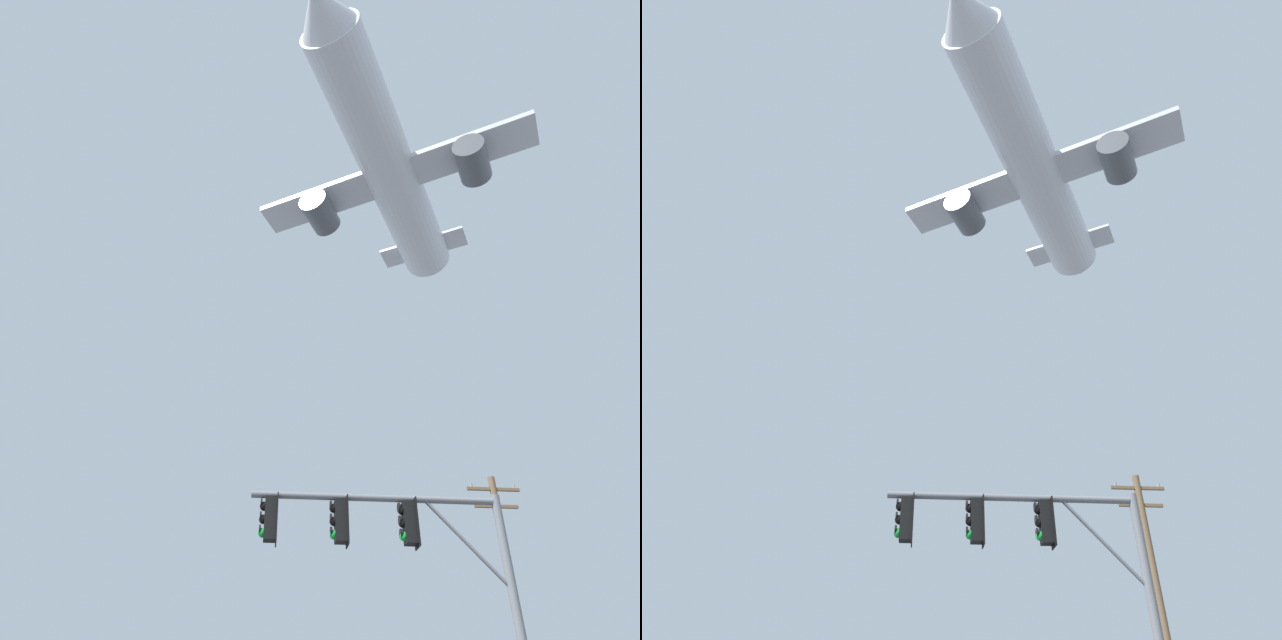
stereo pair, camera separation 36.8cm
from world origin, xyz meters
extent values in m
cylinder|color=slate|center=(4.76, 6.44, 2.80)|extent=(0.20, 0.20, 5.61)
cylinder|color=slate|center=(2.00, 6.42, 5.46)|extent=(5.54, 0.19, 0.15)
cylinder|color=slate|center=(3.93, 6.43, 4.55)|extent=(1.72, 0.09, 1.87)
cube|color=black|center=(-0.33, 6.41, 4.93)|extent=(0.26, 0.32, 0.90)
cylinder|color=black|center=(-0.33, 6.41, 5.44)|extent=(0.05, 0.05, 0.12)
cube|color=black|center=(-0.19, 6.41, 4.93)|extent=(0.03, 0.46, 1.04)
sphere|color=black|center=(-0.47, 6.41, 5.20)|extent=(0.20, 0.20, 0.20)
cylinder|color=black|center=(-0.54, 6.40, 5.26)|extent=(0.04, 0.21, 0.21)
sphere|color=black|center=(-0.47, 6.41, 4.92)|extent=(0.20, 0.20, 0.20)
cylinder|color=black|center=(-0.54, 6.40, 4.98)|extent=(0.04, 0.21, 0.21)
sphere|color=green|center=(-0.47, 6.41, 4.64)|extent=(0.20, 0.20, 0.20)
cylinder|color=black|center=(-0.54, 6.40, 4.70)|extent=(0.04, 0.21, 0.21)
cube|color=black|center=(1.19, 6.42, 4.93)|extent=(0.26, 0.32, 0.90)
cylinder|color=black|center=(1.19, 6.42, 5.44)|extent=(0.05, 0.05, 0.12)
cube|color=black|center=(1.33, 6.42, 4.93)|extent=(0.03, 0.46, 1.04)
sphere|color=black|center=(1.05, 6.42, 5.20)|extent=(0.20, 0.20, 0.20)
cylinder|color=black|center=(0.98, 6.41, 5.26)|extent=(0.04, 0.21, 0.21)
sphere|color=black|center=(1.05, 6.42, 4.92)|extent=(0.20, 0.20, 0.20)
cylinder|color=black|center=(0.98, 6.41, 4.98)|extent=(0.04, 0.21, 0.21)
sphere|color=green|center=(1.05, 6.42, 4.64)|extent=(0.20, 0.20, 0.20)
cylinder|color=black|center=(0.98, 6.41, 4.70)|extent=(0.04, 0.21, 0.21)
cube|color=black|center=(2.72, 6.43, 4.93)|extent=(0.26, 0.32, 0.90)
cylinder|color=black|center=(2.72, 6.43, 5.44)|extent=(0.05, 0.05, 0.12)
cube|color=black|center=(2.86, 6.43, 4.93)|extent=(0.03, 0.46, 1.04)
sphere|color=black|center=(2.57, 6.43, 5.20)|extent=(0.20, 0.20, 0.20)
cylinder|color=black|center=(2.51, 6.42, 5.26)|extent=(0.04, 0.21, 0.21)
sphere|color=black|center=(2.57, 6.43, 4.92)|extent=(0.20, 0.20, 0.20)
cylinder|color=black|center=(2.51, 6.42, 4.98)|extent=(0.04, 0.21, 0.21)
sphere|color=green|center=(2.57, 6.43, 4.64)|extent=(0.20, 0.20, 0.20)
cylinder|color=black|center=(2.51, 6.42, 4.70)|extent=(0.04, 0.21, 0.21)
cylinder|color=brown|center=(8.70, 15.81, 4.85)|extent=(0.28, 0.28, 9.70)
cube|color=brown|center=(8.70, 15.81, 9.20)|extent=(2.20, 0.12, 0.12)
cube|color=brown|center=(8.70, 15.81, 8.50)|extent=(1.80, 0.12, 0.12)
cylinder|color=gray|center=(7.80, 15.81, 9.32)|extent=(0.10, 0.10, 0.18)
cylinder|color=gray|center=(9.60, 15.81, 9.32)|extent=(0.10, 0.10, 0.18)
cylinder|color=white|center=(8.02, 23.23, 39.61)|extent=(16.20, 24.15, 4.47)
cone|color=white|center=(1.19, 11.03, 39.61)|extent=(5.21, 4.76, 4.25)
cone|color=white|center=(14.78, 35.31, 39.61)|extent=(4.69, 4.30, 3.80)
cube|color=silver|center=(8.36, 23.84, 38.94)|extent=(22.25, 14.30, 0.50)
cylinder|color=#595B60|center=(14.17, 20.59, 37.59)|extent=(3.84, 4.16, 2.52)
cylinder|color=#595B60|center=(2.55, 27.09, 37.59)|extent=(3.84, 4.16, 2.52)
cube|color=#0C5933|center=(13.34, 32.75, 42.12)|extent=(2.21, 3.58, 5.31)
cube|color=silver|center=(13.48, 32.99, 40.03)|extent=(8.55, 6.29, 0.28)
camera|label=1|loc=(-0.31, -5.65, 1.31)|focal=30.83mm
camera|label=2|loc=(0.06, -5.68, 1.31)|focal=30.83mm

